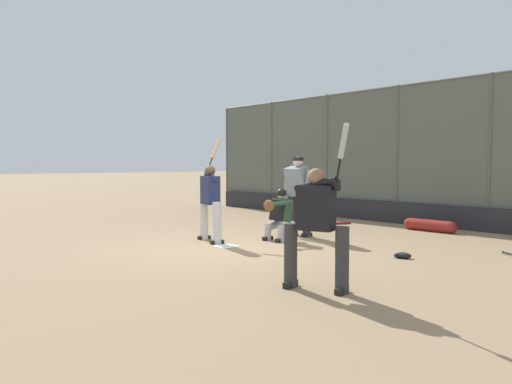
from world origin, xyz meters
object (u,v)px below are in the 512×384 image
object	(u,v)px
fielding_glove_on_dirt	(403,255)
equipment_bag_dugout_side	(430,225)
catcher_behind_plate	(279,214)
umpire_home	(298,193)
spare_bat_by_padding	(322,219)
batter_at_plate	(210,200)
spare_bat_near_backstop	(340,223)
batter_on_deck	(316,224)

from	to	relation	value
fielding_glove_on_dirt	equipment_bag_dugout_side	world-z (taller)	equipment_bag_dugout_side
catcher_behind_plate	fielding_glove_on_dirt	xyz separation A→B (m)	(-2.91, -0.18, -0.53)
umpire_home	catcher_behind_plate	bearing A→B (deg)	98.37
spare_bat_by_padding	fielding_glove_on_dirt	world-z (taller)	fielding_glove_on_dirt
batter_at_plate	catcher_behind_plate	xyz separation A→B (m)	(-0.87, -1.20, -0.30)
spare_bat_by_padding	fielding_glove_on_dirt	xyz separation A→B (m)	(-4.87, 3.54, 0.02)
catcher_behind_plate	spare_bat_by_padding	size ratio (longest dim) A/B	1.25
catcher_behind_plate	spare_bat_by_padding	bearing A→B (deg)	-64.92
fielding_glove_on_dirt	catcher_behind_plate	bearing A→B (deg)	3.62
spare_bat_by_padding	equipment_bag_dugout_side	distance (m)	3.39
fielding_glove_on_dirt	equipment_bag_dugout_side	xyz separation A→B (m)	(1.48, -3.60, 0.09)
batter_at_plate	fielding_glove_on_dirt	bearing A→B (deg)	-145.38
spare_bat_by_padding	fielding_glove_on_dirt	size ratio (longest dim) A/B	3.10
equipment_bag_dugout_side	spare_bat_by_padding	bearing A→B (deg)	1.11
umpire_home	equipment_bag_dugout_side	distance (m)	3.50
batter_at_plate	umpire_home	bearing A→B (deg)	-94.45
spare_bat_near_backstop	spare_bat_by_padding	distance (m)	1.13
batter_on_deck	spare_bat_near_backstop	xyz separation A→B (m)	(4.30, -5.88, -0.84)
batter_on_deck	spare_bat_by_padding	size ratio (longest dim) A/B	2.38
spare_bat_by_padding	fielding_glove_on_dirt	distance (m)	6.02
umpire_home	batter_on_deck	size ratio (longest dim) A/B	0.85
batter_on_deck	spare_bat_near_backstop	size ratio (longest dim) A/B	2.49
batter_at_plate	batter_on_deck	distance (m)	4.47
batter_at_plate	catcher_behind_plate	distance (m)	1.51
fielding_glove_on_dirt	batter_on_deck	bearing A→B (deg)	99.16
spare_bat_by_padding	equipment_bag_dugout_side	size ratio (longest dim) A/B	0.65
batter_at_plate	spare_bat_near_backstop	size ratio (longest dim) A/B	2.60
batter_on_deck	spare_bat_by_padding	world-z (taller)	batter_on_deck
spare_bat_by_padding	batter_at_plate	bearing A→B (deg)	17.99
batter_at_plate	fielding_glove_on_dirt	world-z (taller)	batter_at_plate
spare_bat_near_backstop	catcher_behind_plate	bearing A→B (deg)	-140.92
batter_at_plate	batter_on_deck	bearing A→B (deg)	175.86
catcher_behind_plate	umpire_home	xyz separation A→B (m)	(0.18, -0.79, 0.40)
batter_on_deck	spare_bat_near_backstop	world-z (taller)	batter_on_deck
batter_at_plate	equipment_bag_dugout_side	xyz separation A→B (m)	(-2.30, -4.99, -0.74)
spare_bat_by_padding	catcher_behind_plate	bearing A→B (deg)	33.23
batter_at_plate	fielding_glove_on_dirt	xyz separation A→B (m)	(-3.78, -1.38, -0.83)
catcher_behind_plate	spare_bat_near_backstop	bearing A→B (deg)	-76.68
umpire_home	spare_bat_by_padding	world-z (taller)	umpire_home
batter_at_plate	batter_on_deck	size ratio (longest dim) A/B	1.04
catcher_behind_plate	batter_on_deck	xyz separation A→B (m)	(-3.37, 2.63, 0.29)
batter_at_plate	spare_bat_by_padding	xyz separation A→B (m)	(1.09, -4.92, -0.85)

